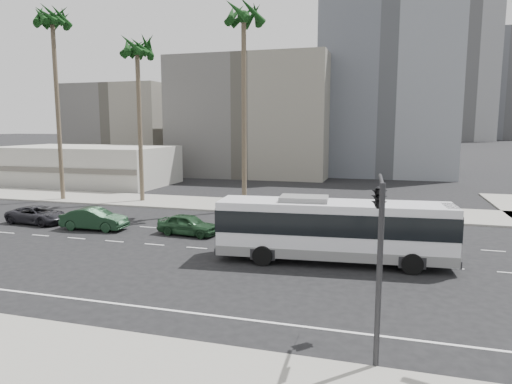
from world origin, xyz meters
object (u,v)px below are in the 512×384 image
at_px(palm_near, 244,21).
at_px(palm_mid, 137,53).
at_px(car_a, 188,224).
at_px(car_b, 94,219).
at_px(city_bus, 333,228).
at_px(traffic_signal, 379,201).
at_px(car_c, 38,215).
at_px(palm_far, 52,23).

distance_m(palm_near, palm_mid, 11.77).
relative_size(car_a, car_b, 0.90).
xyz_separation_m(city_bus, palm_mid, (-21.20, 15.61, 12.77)).
relative_size(city_bus, traffic_signal, 2.21).
height_order(car_c, palm_far, palm_far).
relative_size(car_b, traffic_signal, 0.82).
relative_size(palm_near, palm_far, 0.94).
relative_size(city_bus, palm_far, 0.68).
xyz_separation_m(car_a, palm_far, (-19.01, 10.47, 17.00)).
xyz_separation_m(traffic_signal, palm_near, (-12.29, 22.43, 11.70)).
relative_size(city_bus, car_c, 2.64).
height_order(car_b, palm_far, palm_far).
bearing_deg(palm_mid, car_b, -75.92).
xyz_separation_m(palm_mid, palm_far, (-8.50, -1.41, 3.01)).
bearing_deg(traffic_signal, car_b, 147.74).
distance_m(city_bus, palm_near, 22.50).
relative_size(city_bus, palm_mid, 0.81).
xyz_separation_m(city_bus, traffic_signal, (2.58, -8.48, 3.04)).
height_order(car_a, traffic_signal, traffic_signal).
xyz_separation_m(city_bus, car_c, (-23.80, 3.96, -1.27)).
distance_m(city_bus, car_a, 11.39).
distance_m(car_a, palm_far, 27.57).
relative_size(car_a, palm_mid, 0.27).
bearing_deg(palm_far, city_bus, -25.55).
xyz_separation_m(traffic_signal, palm_far, (-32.28, 22.68, 12.74)).
relative_size(car_b, car_c, 0.98).
xyz_separation_m(city_bus, palm_near, (-9.72, 13.95, 14.73)).
distance_m(palm_mid, palm_far, 9.12).
relative_size(car_b, palm_far, 0.25).
relative_size(car_c, palm_near, 0.27).
relative_size(car_b, palm_mid, 0.30).
bearing_deg(car_b, palm_mid, 10.98).
distance_m(palm_near, palm_far, 20.01).
bearing_deg(city_bus, palm_far, 149.40).
bearing_deg(city_bus, palm_mid, 138.60).
relative_size(city_bus, car_a, 3.00).
bearing_deg(palm_near, city_bus, -55.14).
bearing_deg(car_a, palm_far, 66.96).
height_order(palm_near, palm_far, palm_far).
xyz_separation_m(car_a, car_b, (-7.44, -0.41, 0.06)).
bearing_deg(palm_mid, palm_near, -8.19).
bearing_deg(car_c, car_b, -92.12).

